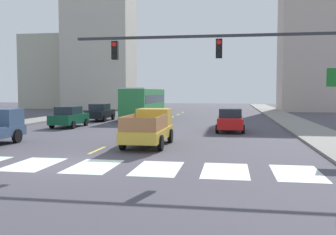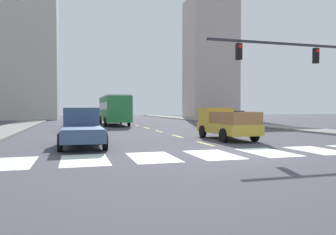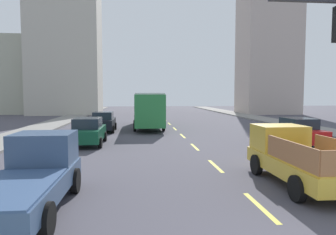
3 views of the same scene
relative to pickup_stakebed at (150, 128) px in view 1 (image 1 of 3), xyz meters
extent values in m
plane|color=#46444E|center=(-2.23, -6.30, -0.94)|extent=(160.00, 160.00, 0.00)
cube|color=gray|center=(10.25, 11.70, -0.86)|extent=(3.26, 110.00, 0.15)
cube|color=gray|center=(-14.71, 11.70, -0.86)|extent=(3.26, 110.00, 0.15)
cube|color=silver|center=(-3.52, -6.30, -0.93)|extent=(1.73, 2.95, 0.01)
cube|color=silver|center=(-0.93, -6.30, -0.93)|extent=(1.73, 2.95, 0.01)
cube|color=silver|center=(1.65, -6.30, -0.93)|extent=(1.73, 2.95, 0.01)
cube|color=silver|center=(4.24, -6.30, -0.93)|extent=(1.73, 2.95, 0.01)
cube|color=silver|center=(6.83, -6.30, -0.93)|extent=(1.73, 2.95, 0.01)
cube|color=#DBCC43|center=(-2.23, -2.30, -0.93)|extent=(0.16, 2.40, 0.01)
cube|color=#DBCC43|center=(-2.23, 2.70, -0.93)|extent=(0.16, 2.40, 0.01)
cube|color=#DBCC43|center=(-2.23, 7.70, -0.93)|extent=(0.16, 2.40, 0.01)
cube|color=#DBCC43|center=(-2.23, 12.70, -0.93)|extent=(0.16, 2.40, 0.01)
cube|color=#DBCC43|center=(-2.23, 17.70, -0.93)|extent=(0.16, 2.40, 0.01)
cube|color=#DBCC43|center=(-2.23, 22.70, -0.93)|extent=(0.16, 2.40, 0.01)
cube|color=#DBCC43|center=(-2.23, 27.70, -0.93)|extent=(0.16, 2.40, 0.01)
cube|color=#DBCC43|center=(-2.23, 32.70, -0.93)|extent=(0.16, 2.40, 0.01)
cube|color=gold|center=(0.00, -0.44, -0.26)|extent=(1.96, 5.20, 0.56)
cube|color=gold|center=(0.00, 1.26, 0.52)|extent=(1.84, 1.60, 1.00)
cube|color=#19232D|center=(0.00, 1.70, 0.70)|extent=(1.72, 0.08, 0.56)
cube|color=gold|center=(0.00, -1.39, 0.05)|extent=(1.84, 3.30, 0.06)
cylinder|color=black|center=(-0.98, 1.12, -0.54)|extent=(0.22, 0.80, 0.80)
cylinder|color=black|center=(0.98, 1.12, -0.54)|extent=(0.22, 0.80, 0.80)
cylinder|color=black|center=(-0.98, -2.00, -0.54)|extent=(0.22, 0.80, 0.80)
cylinder|color=black|center=(0.98, -2.00, -0.54)|extent=(0.22, 0.80, 0.80)
cube|color=#9C653D|center=(-0.90, -1.39, 0.43)|extent=(0.06, 3.17, 0.70)
cube|color=#9C653D|center=(0.90, -1.39, 0.43)|extent=(0.06, 3.17, 0.70)
cube|color=#9C653D|center=(0.00, -2.97, 0.43)|extent=(1.80, 0.06, 0.70)
cube|color=#374E6F|center=(-8.69, -0.34, 0.52)|extent=(1.84, 1.60, 1.00)
cube|color=#19232D|center=(-8.69, 0.10, 0.70)|extent=(1.72, 0.08, 0.56)
cylinder|color=black|center=(-7.71, -0.48, -0.54)|extent=(0.22, 0.80, 0.80)
cube|color=#2A7E3F|center=(-4.69, 18.97, 0.91)|extent=(2.50, 10.80, 2.70)
cube|color=#19232D|center=(-4.69, 18.97, 1.26)|extent=(2.52, 9.94, 0.80)
cube|color=silver|center=(-4.69, 18.97, 2.32)|extent=(2.40, 10.37, 0.12)
cylinder|color=black|center=(-5.94, 22.31, -0.44)|extent=(0.22, 1.00, 1.00)
cylinder|color=black|center=(-3.44, 22.31, -0.44)|extent=(0.22, 1.00, 1.00)
cylinder|color=black|center=(-5.94, 16.00, -0.44)|extent=(0.22, 1.00, 1.00)
cylinder|color=black|center=(-3.44, 16.00, -0.44)|extent=(0.22, 1.00, 1.00)
cube|color=#10472D|center=(-8.82, 9.26, -0.24)|extent=(1.80, 4.40, 0.76)
cube|color=#1E2833|center=(-8.82, 9.11, 0.46)|extent=(1.58, 2.11, 0.64)
cylinder|color=black|center=(-9.72, 10.62, -0.62)|extent=(0.22, 0.64, 0.64)
cylinder|color=black|center=(-7.92, 10.62, -0.62)|extent=(0.22, 0.64, 0.64)
cylinder|color=black|center=(-9.72, 7.89, -0.62)|extent=(0.22, 0.64, 0.64)
cylinder|color=black|center=(-7.92, 7.89, -0.62)|extent=(0.22, 0.64, 0.64)
cube|color=red|center=(4.39, 7.86, -0.24)|extent=(1.80, 4.40, 0.76)
cube|color=#1E2833|center=(4.39, 7.71, 0.46)|extent=(1.58, 2.11, 0.64)
cylinder|color=black|center=(3.49, 9.22, -0.62)|extent=(0.22, 0.64, 0.64)
cylinder|color=black|center=(5.29, 9.22, -0.62)|extent=(0.22, 0.64, 0.64)
cylinder|color=black|center=(3.49, 6.49, -0.62)|extent=(0.22, 0.64, 0.64)
cylinder|color=black|center=(5.29, 6.49, -0.62)|extent=(0.22, 0.64, 0.64)
cube|color=black|center=(-8.63, 16.28, -0.24)|extent=(1.80, 4.40, 0.76)
cube|color=#1E2833|center=(-8.63, 16.13, 0.46)|extent=(1.58, 2.11, 0.64)
cylinder|color=black|center=(-9.53, 17.65, -0.62)|extent=(0.22, 0.64, 0.64)
cylinder|color=black|center=(-7.73, 17.65, -0.62)|extent=(0.22, 0.64, 0.64)
cylinder|color=black|center=(-9.53, 14.92, -0.62)|extent=(0.22, 0.64, 0.64)
cylinder|color=black|center=(-7.73, 14.92, -0.62)|extent=(0.22, 0.64, 0.64)
cube|color=#2D2D33|center=(3.29, -3.51, 4.46)|extent=(11.88, 0.12, 0.12)
cube|color=black|center=(3.88, -3.51, 3.91)|extent=(0.28, 0.24, 0.84)
cylinder|color=red|center=(3.88, -3.64, 4.17)|extent=(0.20, 0.04, 0.20)
cylinder|color=black|center=(3.88, -3.64, 3.91)|extent=(0.20, 0.04, 0.20)
cylinder|color=black|center=(3.88, -3.64, 3.65)|extent=(0.20, 0.04, 0.20)
cube|color=black|center=(-0.87, -3.51, 3.91)|extent=(0.28, 0.24, 0.84)
cylinder|color=red|center=(-0.87, -3.64, 4.17)|extent=(0.20, 0.04, 0.20)
cylinder|color=black|center=(-0.87, -3.64, 3.91)|extent=(0.20, 0.04, 0.20)
cylinder|color=black|center=(-0.87, -3.64, 3.65)|extent=(0.20, 0.04, 0.20)
cube|color=#AAAC96|center=(-26.88, 43.41, 5.42)|extent=(9.60, 7.30, 12.72)
cube|color=#B9A89E|center=(16.14, 39.36, 10.38)|extent=(8.96, 7.35, 22.63)
camera|label=1|loc=(4.41, -20.52, 2.03)|focal=40.67mm
camera|label=2|loc=(-9.04, -18.70, 0.98)|focal=34.82mm
camera|label=3|loc=(-5.67, -10.43, 2.25)|focal=32.58mm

